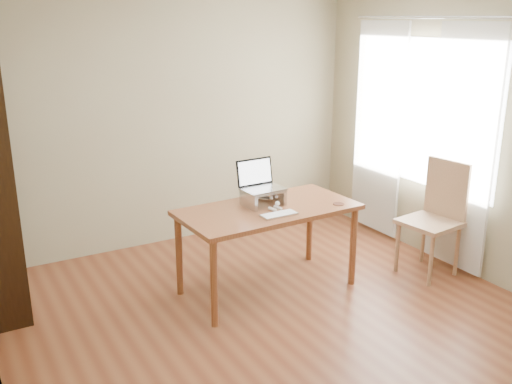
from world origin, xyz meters
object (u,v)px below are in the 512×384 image
Objects in this scene: desk at (268,218)px; chair at (437,213)px; cat at (261,198)px; laptop at (260,181)px; keyboard at (279,215)px.

desk is 1.59m from chair.
desk is 0.19m from cat.
chair reaches higher than cat.
cat reaches higher than desk.
laptop is 0.14m from cat.
keyboard is (-0.03, -0.22, 0.10)m from desk.
keyboard reaches higher than desk.
desk is 4.32× the size of laptop.
chair is at bearing -18.98° from desk.
laptop reaches higher than keyboard.
cat is (-0.01, 0.11, 0.15)m from desk.
chair is (1.55, -0.24, -0.19)m from keyboard.
desk is 3.25× the size of cat.
desk is at bearing -95.97° from cat.
keyboard is 1.58m from chair.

